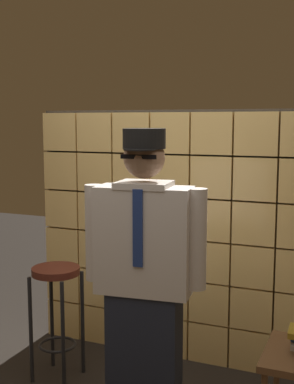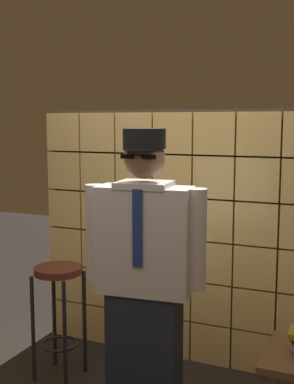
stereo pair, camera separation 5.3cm
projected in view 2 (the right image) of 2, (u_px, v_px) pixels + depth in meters
glass_block_wall at (174, 237)px, 3.98m from camera, size 2.27×0.10×1.95m
standing_person at (144, 280)px, 2.96m from camera, size 0.72×0.33×1.81m
bar_stool at (59, 296)px, 3.68m from camera, size 0.34×0.34×0.82m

